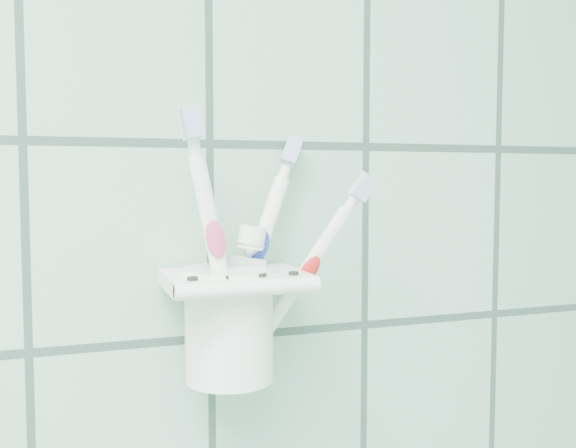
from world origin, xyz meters
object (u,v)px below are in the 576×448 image
Objects in this scene: toothbrush_blue at (218,243)px; toothpaste_tube at (231,285)px; holder_bracket at (234,282)px; toothbrush_pink at (240,238)px; toothbrush_orange at (242,252)px; cup at (229,320)px.

toothpaste_tube is (0.01, 0.01, -0.04)m from toothbrush_blue.
toothbrush_blue is at bearing 166.21° from holder_bracket.
toothbrush_pink is 1.18× the size of toothbrush_orange.
toothbrush_orange reaches higher than cup.
cup is 0.03m from toothpaste_tube.
toothbrush_blue is 1.67× the size of toothpaste_tube.
cup is at bearing 133.42° from toothbrush_pink.
toothbrush_orange is (0.01, 0.01, 0.02)m from holder_bracket.
toothpaste_tube is at bearing 66.18° from cup.
toothpaste_tube is at bearing 87.43° from holder_bracket.
toothpaste_tube is (0.00, 0.01, 0.03)m from cup.
toothbrush_blue reaches higher than toothbrush_orange.
cup is (-0.00, 0.00, -0.03)m from holder_bracket.
toothbrush_orange is (0.01, 0.00, 0.06)m from cup.
toothbrush_blue reaches higher than cup.
holder_bracket is 0.61× the size of toothbrush_orange.
toothpaste_tube reaches higher than holder_bracket.
toothbrush_blue is at bearing -177.53° from cup.
holder_bracket is 1.20× the size of cup.
toothbrush_pink is 0.02m from toothbrush_orange.
toothbrush_pink reaches higher than toothpaste_tube.
holder_bracket is 0.03m from cup.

